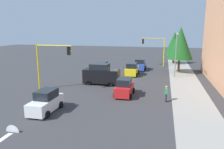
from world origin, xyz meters
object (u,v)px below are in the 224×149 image
(tree_roadside_far, at_px, (174,43))
(car_blue, at_px, (140,65))
(tree_roadside_mid, at_px, (180,43))
(car_silver, at_px, (102,68))
(street_lamp_curbside, at_px, (176,50))
(car_yellow, at_px, (132,70))
(car_red, at_px, (124,88))
(car_white, at_px, (46,102))
(delivery_van_black, at_px, (101,75))
(pedestrian_crossing, at_px, (166,93))
(traffic_signal_near_right, at_px, (51,58))
(traffic_signal_far_left, at_px, (155,46))

(tree_roadside_far, height_order, car_blue, tree_roadside_far)
(tree_roadside_mid, bearing_deg, car_silver, -74.75)
(street_lamp_curbside, height_order, car_blue, street_lamp_curbside)
(car_yellow, bearing_deg, tree_roadside_mid, 113.88)
(car_red, height_order, car_white, same)
(delivery_van_black, bearing_deg, car_silver, -164.23)
(car_red, bearing_deg, delivery_van_black, -137.79)
(street_lamp_curbside, distance_m, tree_roadside_mid, 4.51)
(tree_roadside_mid, distance_m, car_blue, 7.98)
(tree_roadside_mid, height_order, car_red, tree_roadside_mid)
(car_red, bearing_deg, car_silver, -152.03)
(car_silver, height_order, pedestrian_crossing, car_silver)
(street_lamp_curbside, bearing_deg, car_white, -35.99)
(traffic_signal_near_right, distance_m, car_yellow, 13.87)
(traffic_signal_near_right, relative_size, car_yellow, 1.39)
(traffic_signal_far_left, distance_m, car_yellow, 10.27)
(tree_roadside_mid, relative_size, delivery_van_black, 1.60)
(tree_roadside_far, relative_size, pedestrian_crossing, 3.93)
(traffic_signal_far_left, bearing_deg, delivery_van_black, -21.50)
(car_blue, bearing_deg, pedestrian_crossing, 14.93)
(car_yellow, bearing_deg, car_red, 3.92)
(car_blue, xyz_separation_m, pedestrian_crossing, (17.05, 4.54, 0.01))
(traffic_signal_far_left, distance_m, delivery_van_black, 17.41)
(traffic_signal_near_right, bearing_deg, traffic_signal_far_left, 150.39)
(delivery_van_black, relative_size, car_blue, 1.26)
(street_lamp_curbside, height_order, pedestrian_crossing, street_lamp_curbside)
(tree_roadside_far, xyz_separation_m, tree_roadside_mid, (10.00, 0.50, 0.65))
(traffic_signal_near_right, height_order, car_blue, traffic_signal_near_right)
(traffic_signal_near_right, xyz_separation_m, tree_roadside_far, (-24.00, 15.18, 0.44))
(traffic_signal_near_right, xyz_separation_m, car_red, (0.36, 9.02, -3.04))
(street_lamp_curbside, xyz_separation_m, tree_roadside_mid, (-4.39, 0.80, 0.68))
(traffic_signal_near_right, bearing_deg, car_silver, 163.19)
(car_silver, distance_m, car_white, 17.37)
(car_silver, bearing_deg, traffic_signal_far_left, 139.02)
(pedestrian_crossing, bearing_deg, car_silver, -139.46)
(traffic_signal_near_right, height_order, traffic_signal_far_left, traffic_signal_far_left)
(traffic_signal_far_left, height_order, car_red, traffic_signal_far_left)
(car_white, height_order, car_blue, same)
(traffic_signal_far_left, relative_size, car_yellow, 1.40)
(traffic_signal_far_left, relative_size, car_silver, 1.40)
(car_yellow, distance_m, car_blue, 4.87)
(car_white, bearing_deg, car_yellow, 163.20)
(tree_roadside_far, distance_m, car_silver, 18.31)
(tree_roadside_far, bearing_deg, traffic_signal_far_left, -43.60)
(delivery_van_black, height_order, car_silver, delivery_van_black)
(car_red, bearing_deg, tree_roadside_far, 165.81)
(car_silver, distance_m, pedestrian_crossing, 15.95)
(tree_roadside_far, xyz_separation_m, car_red, (24.36, -6.16, -3.48))
(car_silver, xyz_separation_m, car_white, (17.37, -0.22, -0.00))
(car_white, bearing_deg, traffic_signal_near_right, -156.22)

